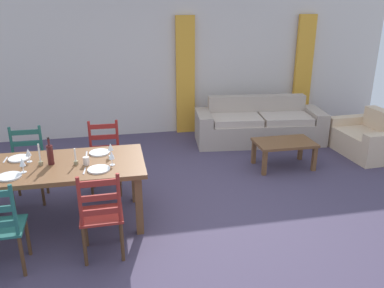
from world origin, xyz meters
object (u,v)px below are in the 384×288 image
object	(u,v)px
coffee_table	(284,145)
armchair_upholstered	(369,139)
dining_chair_near_right	(101,215)
coffee_cup_primary	(86,161)
dining_table	(59,171)
dining_chair_far_right	(105,158)
wine_glass_near_right	(112,156)
dining_chair_far_left	(28,165)
wine_glass_near_left	(22,163)
wine_bottle	(50,154)
couch	(259,126)
wine_glass_far_left	(28,153)
wine_glass_far_right	(110,147)

from	to	relation	value
coffee_table	armchair_upholstered	xyz separation A→B (m)	(1.65, 0.25, -0.11)
dining_chair_near_right	coffee_cup_primary	xyz separation A→B (m)	(-0.15, 0.67, 0.32)
coffee_table	dining_table	bearing A→B (deg)	-161.88
dining_chair_far_right	wine_glass_near_right	world-z (taller)	dining_chair_far_right
dining_chair_far_left	dining_chair_far_right	distance (m)	0.97
wine_glass_near_left	wine_glass_near_right	xyz separation A→B (m)	(0.92, 0.01, 0.00)
wine_glass_near_right	coffee_cup_primary	bearing A→B (deg)	165.58
wine_bottle	coffee_cup_primary	world-z (taller)	wine_bottle
dining_chair_far_left	couch	xyz separation A→B (m)	(3.71, 1.53, -0.19)
wine_glass_near_left	couch	world-z (taller)	wine_glass_near_left
dining_chair_near_right	couch	size ratio (longest dim) A/B	0.41
dining_table	wine_bottle	bearing A→B (deg)	161.98
dining_table	wine_glass_far_left	distance (m)	0.40
dining_table	dining_chair_near_right	bearing A→B (deg)	-58.02
wine_glass_far_left	couch	bearing A→B (deg)	30.85
wine_glass_near_left	dining_table	bearing A→B (deg)	24.82
wine_glass_far_right	coffee_table	world-z (taller)	wine_glass_far_right
wine_glass_far_left	coffee_cup_primary	xyz separation A→B (m)	(0.63, -0.21, -0.07)
dining_chair_far_right	armchair_upholstered	xyz separation A→B (m)	(4.35, 0.52, -0.23)
dining_chair_far_right	coffee_cup_primary	world-z (taller)	dining_chair_far_right
dining_chair_far_right	dining_table	bearing A→B (deg)	-122.21
dining_chair_near_right	coffee_table	size ratio (longest dim) A/B	1.07
dining_table	dining_chair_far_right	xyz separation A→B (m)	(0.49, 0.78, -0.19)
wine_glass_near_right	coffee_cup_primary	distance (m)	0.30
dining_chair_far_right	wine_glass_near_right	bearing A→B (deg)	-83.60
dining_chair_far_left	wine_glass_near_left	distance (m)	0.97
couch	wine_glass_near_left	bearing A→B (deg)	-145.90
dining_chair_near_right	wine_glass_near_right	world-z (taller)	dining_chair_near_right
dining_chair_far_left	coffee_cup_primary	bearing A→B (deg)	-45.13
wine_bottle	coffee_table	world-z (taller)	wine_bottle
dining_table	dining_chair_near_right	distance (m)	0.89
dining_chair_far_right	wine_glass_near_left	world-z (taller)	dining_chair_far_right
wine_bottle	wine_glass_far_right	xyz separation A→B (m)	(0.65, 0.11, -0.01)
dining_chair_near_right	dining_chair_far_left	distance (m)	1.74
coffee_cup_primary	dining_chair_far_right	bearing A→B (deg)	78.21
dining_table	dining_chair_far_left	xyz separation A→B (m)	(-0.48, 0.73, -0.19)
wine_glass_far_left	coffee_cup_primary	world-z (taller)	wine_glass_far_left
dining_table	wine_glass_near_right	xyz separation A→B (m)	(0.59, -0.14, 0.20)
wine_glass_near_left	dining_chair_near_right	bearing A→B (deg)	-36.52
dining_chair_far_left	coffee_cup_primary	distance (m)	1.17
wine_glass_near_right	wine_glass_far_left	distance (m)	0.95
wine_glass_near_right	couch	size ratio (longest dim) A/B	0.07
coffee_cup_primary	wine_glass_far_left	bearing A→B (deg)	161.83
wine_glass_far_left	armchair_upholstered	xyz separation A→B (m)	(5.16, 1.16, -0.61)
coffee_table	wine_glass_far_left	bearing A→B (deg)	-165.53
wine_glass_far_right	coffee_cup_primary	distance (m)	0.34
wine_glass_near_left	armchair_upholstered	xyz separation A→B (m)	(5.17, 1.45, -0.61)
wine_glass_near_left	wine_glass_far_right	distance (m)	0.96
wine_glass_far_left	wine_glass_near_right	bearing A→B (deg)	-17.04
wine_bottle	wine_glass_near_right	distance (m)	0.68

